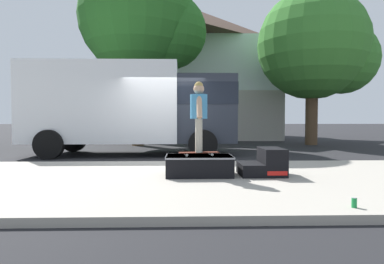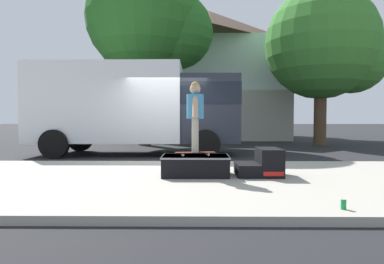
{
  "view_description": "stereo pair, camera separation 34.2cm",
  "coord_description": "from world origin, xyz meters",
  "px_view_note": "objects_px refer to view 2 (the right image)",
  "views": [
    {
      "loc": [
        0.55,
        -9.27,
        1.23
      ],
      "look_at": [
        0.79,
        -1.05,
        0.91
      ],
      "focal_mm": 31.39,
      "sensor_mm": 36.0,
      "label": 1
    },
    {
      "loc": [
        0.89,
        -9.28,
        1.23
      ],
      "look_at": [
        0.79,
        -1.05,
        0.91
      ],
      "focal_mm": 31.39,
      "sensor_mm": 36.0,
      "label": 2
    }
  ],
  "objects_px": {
    "skate_box": "(195,165)",
    "skateboard": "(195,153)",
    "street_tree_neighbour": "(328,47)",
    "box_truck": "(137,105)",
    "kicker_ramp": "(262,164)",
    "soda_can": "(343,204)",
    "street_tree_main": "(151,21)",
    "skater_kid": "(195,111)"
  },
  "relations": [
    {
      "from": "soda_can",
      "to": "street_tree_neighbour",
      "type": "relative_size",
      "value": 0.02
    },
    {
      "from": "soda_can",
      "to": "box_truck",
      "type": "relative_size",
      "value": 0.02
    },
    {
      "from": "soda_can",
      "to": "street_tree_neighbour",
      "type": "distance_m",
      "value": 13.09
    },
    {
      "from": "kicker_ramp",
      "to": "street_tree_main",
      "type": "xyz_separation_m",
      "value": [
        -3.36,
        8.91,
        5.34
      ]
    },
    {
      "from": "skater_kid",
      "to": "street_tree_neighbour",
      "type": "height_order",
      "value": "street_tree_neighbour"
    },
    {
      "from": "skate_box",
      "to": "soda_can",
      "type": "relative_size",
      "value": 10.29
    },
    {
      "from": "skate_box",
      "to": "street_tree_main",
      "type": "xyz_separation_m",
      "value": [
        -2.05,
        8.91,
        5.35
      ]
    },
    {
      "from": "box_truck",
      "to": "street_tree_main",
      "type": "distance_m",
      "value": 5.63
    },
    {
      "from": "soda_can",
      "to": "street_tree_main",
      "type": "bearing_deg",
      "value": 108.85
    },
    {
      "from": "skateboard",
      "to": "street_tree_main",
      "type": "bearing_deg",
      "value": 102.94
    },
    {
      "from": "box_truck",
      "to": "street_tree_main",
      "type": "relative_size",
      "value": 0.82
    },
    {
      "from": "skate_box",
      "to": "skater_kid",
      "type": "bearing_deg",
      "value": -126.13
    },
    {
      "from": "street_tree_main",
      "to": "street_tree_neighbour",
      "type": "relative_size",
      "value": 1.17
    },
    {
      "from": "skateboard",
      "to": "skater_kid",
      "type": "xyz_separation_m",
      "value": [
        0.0,
        -0.0,
        0.82
      ]
    },
    {
      "from": "kicker_ramp",
      "to": "street_tree_neighbour",
      "type": "relative_size",
      "value": 0.12
    },
    {
      "from": "skate_box",
      "to": "box_truck",
      "type": "relative_size",
      "value": 0.19
    },
    {
      "from": "skateboard",
      "to": "street_tree_neighbour",
      "type": "xyz_separation_m",
      "value": [
        6.09,
        9.14,
        3.98
      ]
    },
    {
      "from": "skateboard",
      "to": "soda_can",
      "type": "height_order",
      "value": "skateboard"
    },
    {
      "from": "skate_box",
      "to": "skateboard",
      "type": "xyz_separation_m",
      "value": [
        -0.01,
        -0.01,
        0.24
      ]
    },
    {
      "from": "street_tree_neighbour",
      "to": "box_truck",
      "type": "bearing_deg",
      "value": -152.57
    },
    {
      "from": "street_tree_neighbour",
      "to": "street_tree_main",
      "type": "bearing_deg",
      "value": -178.41
    },
    {
      "from": "skate_box",
      "to": "skater_kid",
      "type": "relative_size",
      "value": 0.94
    },
    {
      "from": "street_tree_neighbour",
      "to": "kicker_ramp",
      "type": "bearing_deg",
      "value": -117.61
    },
    {
      "from": "skateboard",
      "to": "box_truck",
      "type": "xyz_separation_m",
      "value": [
        -2.01,
        4.94,
        1.13
      ]
    },
    {
      "from": "soda_can",
      "to": "street_tree_neighbour",
      "type": "height_order",
      "value": "street_tree_neighbour"
    },
    {
      "from": "street_tree_main",
      "to": "skateboard",
      "type": "bearing_deg",
      "value": -77.06
    },
    {
      "from": "skater_kid",
      "to": "box_truck",
      "type": "height_order",
      "value": "box_truck"
    },
    {
      "from": "street_tree_neighbour",
      "to": "skate_box",
      "type": "bearing_deg",
      "value": -123.67
    },
    {
      "from": "soda_can",
      "to": "box_truck",
      "type": "xyz_separation_m",
      "value": [
        -3.84,
        7.38,
        1.52
      ]
    },
    {
      "from": "soda_can",
      "to": "kicker_ramp",
      "type": "bearing_deg",
      "value": 101.84
    },
    {
      "from": "skateboard",
      "to": "street_tree_main",
      "type": "distance_m",
      "value": 10.48
    },
    {
      "from": "skate_box",
      "to": "street_tree_neighbour",
      "type": "distance_m",
      "value": 11.76
    },
    {
      "from": "skateboard",
      "to": "street_tree_neighbour",
      "type": "distance_m",
      "value": 11.69
    },
    {
      "from": "skater_kid",
      "to": "skateboard",
      "type": "bearing_deg",
      "value": 116.57
    },
    {
      "from": "skater_kid",
      "to": "street_tree_main",
      "type": "xyz_separation_m",
      "value": [
        -2.05,
        8.92,
        4.29
      ]
    },
    {
      "from": "kicker_ramp",
      "to": "street_tree_main",
      "type": "bearing_deg",
      "value": 110.68
    },
    {
      "from": "box_truck",
      "to": "street_tree_neighbour",
      "type": "height_order",
      "value": "street_tree_neighbour"
    },
    {
      "from": "skate_box",
      "to": "kicker_ramp",
      "type": "distance_m",
      "value": 1.31
    },
    {
      "from": "soda_can",
      "to": "skater_kid",
      "type": "bearing_deg",
      "value": 126.82
    },
    {
      "from": "kicker_ramp",
      "to": "skater_kid",
      "type": "bearing_deg",
      "value": -179.63
    },
    {
      "from": "skater_kid",
      "to": "street_tree_main",
      "type": "height_order",
      "value": "street_tree_main"
    },
    {
      "from": "skater_kid",
      "to": "street_tree_neighbour",
      "type": "bearing_deg",
      "value": 56.33
    }
  ]
}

